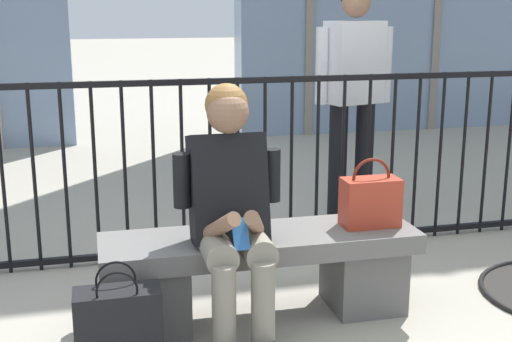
{
  "coord_description": "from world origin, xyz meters",
  "views": [
    {
      "loc": [
        -0.8,
        -3.14,
        1.57
      ],
      "look_at": [
        0.0,
        0.1,
        0.75
      ],
      "focal_mm": 47.77,
      "sensor_mm": 36.0,
      "label": 1
    }
  ],
  "objects_px": {
    "handbag_on_bench": "(370,201)",
    "shopping_bag": "(119,330)",
    "stone_bench": "(261,267)",
    "bystander_at_railing": "(353,88)",
    "seated_person_with_phone": "(232,205)"
  },
  "relations": [
    {
      "from": "handbag_on_bench",
      "to": "shopping_bag",
      "type": "distance_m",
      "value": 1.41
    },
    {
      "from": "stone_bench",
      "to": "bystander_at_railing",
      "type": "height_order",
      "value": "bystander_at_railing"
    },
    {
      "from": "handbag_on_bench",
      "to": "bystander_at_railing",
      "type": "relative_size",
      "value": 0.21
    },
    {
      "from": "seated_person_with_phone",
      "to": "handbag_on_bench",
      "type": "relative_size",
      "value": 3.36
    },
    {
      "from": "stone_bench",
      "to": "bystander_at_railing",
      "type": "distance_m",
      "value": 1.78
    },
    {
      "from": "seated_person_with_phone",
      "to": "handbag_on_bench",
      "type": "bearing_deg",
      "value": 8.93
    },
    {
      "from": "seated_person_with_phone",
      "to": "shopping_bag",
      "type": "relative_size",
      "value": 2.47
    },
    {
      "from": "stone_bench",
      "to": "shopping_bag",
      "type": "relative_size",
      "value": 3.26
    },
    {
      "from": "stone_bench",
      "to": "bystander_at_railing",
      "type": "relative_size",
      "value": 0.94
    },
    {
      "from": "stone_bench",
      "to": "bystander_at_railing",
      "type": "bearing_deg",
      "value": 52.49
    },
    {
      "from": "stone_bench",
      "to": "shopping_bag",
      "type": "height_order",
      "value": "shopping_bag"
    },
    {
      "from": "seated_person_with_phone",
      "to": "shopping_bag",
      "type": "bearing_deg",
      "value": -156.03
    },
    {
      "from": "handbag_on_bench",
      "to": "shopping_bag",
      "type": "bearing_deg",
      "value": -164.42
    },
    {
      "from": "seated_person_with_phone",
      "to": "handbag_on_bench",
      "type": "xyz_separation_m",
      "value": [
        0.75,
        0.12,
        -0.07
      ]
    },
    {
      "from": "handbag_on_bench",
      "to": "bystander_at_railing",
      "type": "height_order",
      "value": "bystander_at_railing"
    }
  ]
}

